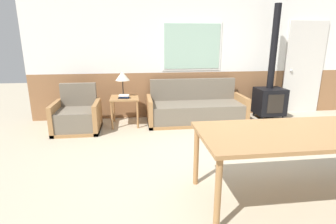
# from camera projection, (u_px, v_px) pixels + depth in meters

# --- Properties ---
(ground_plane) EXTENTS (16.00, 16.00, 0.00)m
(ground_plane) POSITION_uv_depth(u_px,v_px,m) (242.00, 168.00, 3.56)
(ground_plane) COLOR #B2A58C
(wall_back) EXTENTS (7.20, 0.09, 2.70)m
(wall_back) POSITION_uv_depth(u_px,v_px,m) (198.00, 55.00, 5.71)
(wall_back) COLOR #8E603D
(wall_back) RESTS_ON ground_plane
(couch) EXTENTS (2.01, 0.80, 0.87)m
(couch) POSITION_uv_depth(u_px,v_px,m) (196.00, 110.00, 5.47)
(couch) COLOR #9E7042
(couch) RESTS_ON ground_plane
(armchair) EXTENTS (0.84, 0.75, 0.87)m
(armchair) POSITION_uv_depth(u_px,v_px,m) (77.00, 117.00, 4.95)
(armchair) COLOR #9E7042
(armchair) RESTS_ON ground_plane
(side_table) EXTENTS (0.55, 0.55, 0.58)m
(side_table) POSITION_uv_depth(u_px,v_px,m) (125.00, 102.00, 5.24)
(side_table) COLOR #9E7042
(side_table) RESTS_ON ground_plane
(table_lamp) EXTENTS (0.28, 0.28, 0.50)m
(table_lamp) POSITION_uv_depth(u_px,v_px,m) (122.00, 77.00, 5.19)
(table_lamp) COLOR black
(table_lamp) RESTS_ON side_table
(book_stack) EXTENTS (0.22, 0.15, 0.07)m
(book_stack) POSITION_uv_depth(u_px,v_px,m) (124.00, 97.00, 5.10)
(book_stack) COLOR black
(book_stack) RESTS_ON side_table
(dining_table) EXTENTS (2.08, 0.94, 0.77)m
(dining_table) POSITION_uv_depth(u_px,v_px,m) (299.00, 137.00, 2.72)
(dining_table) COLOR #9E7042
(dining_table) RESTS_ON ground_plane
(wood_stove) EXTENTS (0.58, 0.52, 2.39)m
(wood_stove) POSITION_uv_depth(u_px,v_px,m) (270.00, 93.00, 5.68)
(wood_stove) COLOR black
(wood_stove) RESTS_ON ground_plane
(entry_door) EXTENTS (0.94, 0.09, 2.09)m
(entry_door) POSITION_uv_depth(u_px,v_px,m) (304.00, 68.00, 6.05)
(entry_door) COLOR silver
(entry_door) RESTS_ON ground_plane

